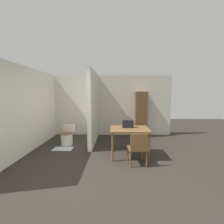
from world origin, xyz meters
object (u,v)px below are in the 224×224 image
at_px(toilet, 67,136).
at_px(handbag, 128,124).
at_px(dining_table, 130,132).
at_px(wooden_chair, 138,147).
at_px(wooden_cabinet, 141,114).

height_order(toilet, handbag, handbag).
xyz_separation_m(dining_table, toilet, (-2.04, 0.96, -0.42)).
xyz_separation_m(wooden_chair, wooden_cabinet, (0.52, 2.60, 0.47)).
bearing_deg(dining_table, toilet, 154.80).
xyz_separation_m(wooden_chair, toilet, (-2.18, 1.51, -0.17)).
bearing_deg(dining_table, wooden_cabinet, 72.20).
relative_size(dining_table, toilet, 1.61).
bearing_deg(toilet, handbag, -23.11).
bearing_deg(handbag, toilet, 156.89).
distance_m(toilet, handbag, 2.26).
bearing_deg(handbag, dining_table, -68.72).
bearing_deg(wooden_chair, dining_table, 100.02).
height_order(wooden_chair, toilet, wooden_chair).
bearing_deg(handbag, wooden_cabinet, 70.19).
distance_m(dining_table, handbag, 0.23).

